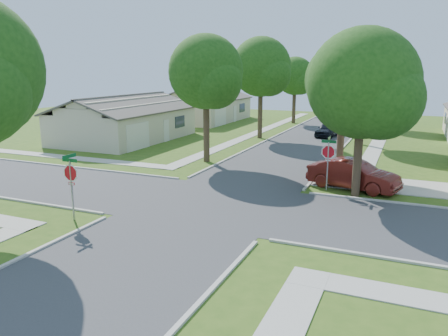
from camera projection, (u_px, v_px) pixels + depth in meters
name	position (u px, v px, depth m)	size (l,w,h in m)	color
ground	(214.00, 203.00, 21.79)	(100.00, 100.00, 0.00)	#335316
road_ns	(214.00, 203.00, 21.79)	(7.00, 100.00, 0.02)	#333335
sidewalk_ne	(381.00, 137.00, 42.74)	(1.20, 40.00, 0.04)	#9E9B91
sidewalk_nw	(262.00, 130.00, 47.43)	(1.20, 40.00, 0.04)	#9E9B91
driveway	(390.00, 185.00, 25.11)	(8.80, 3.60, 0.05)	#9E9B91
stop_sign_sw	(71.00, 176.00, 18.94)	(1.05, 0.80, 2.98)	gray
stop_sign_ne	(328.00, 154.00, 23.75)	(1.05, 0.80, 2.98)	gray
tree_e_near	(345.00, 84.00, 26.78)	(4.97, 4.80, 8.28)	#38281C
tree_e_mid	(366.00, 73.00, 37.40)	(5.59, 5.40, 9.21)	#38281C
tree_e_far	(377.00, 74.00, 49.11)	(5.17, 5.00, 8.72)	#38281C
tree_w_near	(207.00, 75.00, 30.29)	(5.38, 5.20, 8.97)	#38281C
tree_w_mid	(262.00, 70.00, 40.96)	(5.80, 5.60, 9.56)	#38281C
tree_w_far	(295.00, 78.00, 52.83)	(4.76, 4.60, 8.04)	#38281C
tree_ne_corner	(364.00, 89.00, 21.88)	(5.80, 5.60, 8.66)	#38281C
house_nw_near	(126.00, 124.00, 41.04)	(8.42, 13.60, 4.23)	beige
house_nw_far	(204.00, 109.00, 56.28)	(8.42, 13.60, 4.23)	beige
car_driveway	(353.00, 175.00, 24.23)	(1.74, 4.99, 1.64)	#561711
car_curb_east	(328.00, 129.00, 43.18)	(1.67, 4.14, 1.41)	black
car_curb_west	(334.00, 113.00, 60.36)	(1.80, 4.42, 1.28)	black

